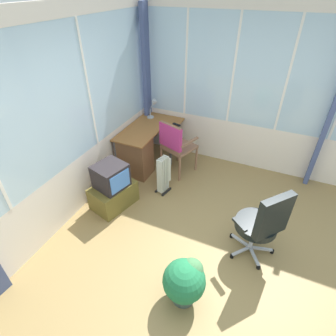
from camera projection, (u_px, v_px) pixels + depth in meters
ground at (204, 264)px, 3.30m from camera, size 5.68×5.02×0.06m
north_window_panel at (50, 134)px, 3.19m from camera, size 4.68×0.07×2.68m
east_window_panel at (256, 94)px, 4.26m from camera, size 0.07×4.02×2.68m
curtain_corner at (147, 84)px, 4.83m from camera, size 0.24×0.09×2.58m
curtain_east_far at (332, 111)px, 3.87m from camera, size 0.24×0.09×2.58m
desk at (137, 153)px, 4.62m from camera, size 1.27×0.80×0.72m
desk_lamp at (154, 105)px, 4.92m from camera, size 0.23×0.20×0.34m
tv_remote at (177, 125)px, 4.74m from camera, size 0.08×0.16×0.02m
wooden_armchair at (174, 142)px, 4.43m from camera, size 0.62×0.61×0.99m
office_chair at (263, 222)px, 3.04m from camera, size 0.61×0.60×1.04m
tv_on_stand at (113, 188)px, 3.95m from camera, size 0.73×0.59×0.73m
space_heater at (164, 174)px, 4.22m from camera, size 0.29×0.22×0.65m
potted_plant at (185, 280)px, 2.75m from camera, size 0.45×0.45×0.55m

